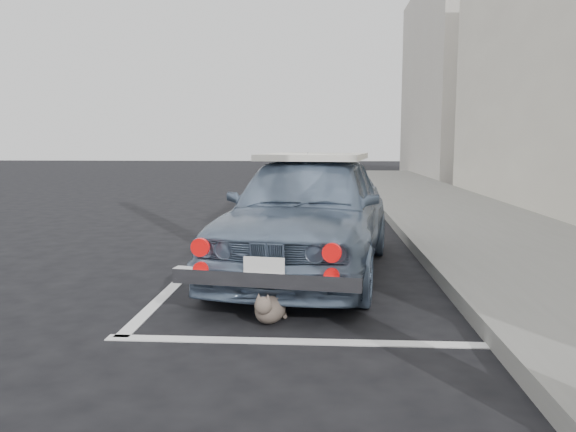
# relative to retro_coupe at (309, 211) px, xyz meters

# --- Properties ---
(ground) EXTENTS (80.00, 80.00, 0.00)m
(ground) POSITION_rel_retro_coupe_xyz_m (-0.45, -1.80, -0.69)
(ground) COLOR black
(ground) RESTS_ON ground
(sidewalk) EXTENTS (2.80, 40.00, 0.15)m
(sidewalk) POSITION_rel_retro_coupe_xyz_m (2.75, 0.20, -0.62)
(sidewalk) COLOR slate
(sidewalk) RESTS_ON ground
(building_far) EXTENTS (3.50, 10.00, 8.00)m
(building_far) POSITION_rel_retro_coupe_xyz_m (5.90, 18.20, 3.31)
(building_far) COLOR #BDB4AC
(building_far) RESTS_ON ground
(pline_rear) EXTENTS (3.00, 0.12, 0.01)m
(pline_rear) POSITION_rel_retro_coupe_xyz_m (0.05, -2.30, -0.69)
(pline_rear) COLOR silver
(pline_rear) RESTS_ON ground
(pline_front) EXTENTS (3.00, 0.12, 0.01)m
(pline_front) POSITION_rel_retro_coupe_xyz_m (0.05, 4.70, -0.69)
(pline_front) COLOR silver
(pline_front) RESTS_ON ground
(pline_side) EXTENTS (0.12, 7.00, 0.01)m
(pline_side) POSITION_rel_retro_coupe_xyz_m (-1.35, 1.20, -0.69)
(pline_side) COLOR silver
(pline_side) RESTS_ON ground
(retro_coupe) EXTENTS (2.20, 4.21, 1.37)m
(retro_coupe) POSITION_rel_retro_coupe_xyz_m (0.00, 0.00, 0.00)
(retro_coupe) COLOR slate
(retro_coupe) RESTS_ON ground
(cat) EXTENTS (0.32, 0.51, 0.28)m
(cat) POSITION_rel_retro_coupe_xyz_m (-0.27, -1.88, -0.56)
(cat) COLOR #76675A
(cat) RESTS_ON ground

